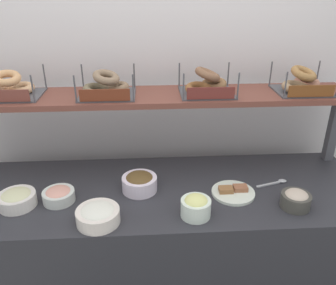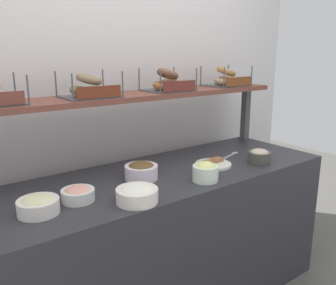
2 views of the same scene
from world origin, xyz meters
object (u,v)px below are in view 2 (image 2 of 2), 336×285
at_px(bowl_egg_salad, 205,171).
at_px(bowl_cream_cheese, 137,194).
at_px(bowl_scallion_spread, 38,205).
at_px(serving_spoon_near_plate, 232,154).
at_px(bagel_basket_poppy, 89,89).
at_px(serving_plate_white, 213,164).
at_px(bagel_basket_cinnamon_raisin, 168,83).
at_px(bowl_chocolate_spread, 141,171).
at_px(bowl_lox_spread, 78,194).
at_px(bagel_basket_everything, 226,79).
at_px(bowl_tuna_salad, 259,156).

xyz_separation_m(bowl_egg_salad, bowl_cream_cheese, (-0.44, -0.02, -0.01)).
bearing_deg(bowl_scallion_spread, bowl_egg_salad, -8.86).
bearing_deg(serving_spoon_near_plate, bagel_basket_poppy, 164.87).
relative_size(bowl_egg_salad, serving_plate_white, 0.64).
xyz_separation_m(bowl_scallion_spread, serving_spoon_near_plate, (1.31, 0.11, -0.03)).
relative_size(bowl_egg_salad, bowl_scallion_spread, 0.78).
bearing_deg(bagel_basket_cinnamon_raisin, bowl_cream_cheese, -137.56).
xyz_separation_m(bowl_chocolate_spread, bowl_scallion_spread, (-0.58, -0.10, -0.01)).
distance_m(bowl_cream_cheese, serving_spoon_near_plate, 0.95).
bearing_deg(bowl_lox_spread, bowl_scallion_spread, -172.19).
relative_size(bowl_lox_spread, serving_plate_white, 0.71).
distance_m(serving_plate_white, bagel_basket_cinnamon_raisin, 0.58).
distance_m(bagel_basket_cinnamon_raisin, bagel_basket_everything, 0.52).
height_order(bowl_tuna_salad, serving_plate_white, bowl_tuna_salad).
bearing_deg(bowl_cream_cheese, bowl_tuna_salad, 3.52).
distance_m(bowl_tuna_salad, bowl_egg_salad, 0.49).
height_order(bowl_tuna_salad, bagel_basket_everything, bagel_basket_everything).
distance_m(bowl_lox_spread, bowl_chocolate_spread, 0.40).
height_order(bagel_basket_cinnamon_raisin, bagel_basket_everything, bagel_basket_cinnamon_raisin).
xyz_separation_m(bowl_chocolate_spread, bagel_basket_everything, (0.89, 0.26, 0.43)).
height_order(bowl_scallion_spread, bagel_basket_poppy, bagel_basket_poppy).
relative_size(bowl_scallion_spread, bagel_basket_cinnamon_raisin, 0.62).
relative_size(bowl_chocolate_spread, bagel_basket_everything, 0.62).
bearing_deg(bowl_scallion_spread, bagel_basket_cinnamon_raisin, 20.31).
bearing_deg(bowl_egg_salad, bagel_basket_everything, 37.74).
xyz_separation_m(serving_plate_white, bagel_basket_poppy, (-0.63, 0.32, 0.47)).
relative_size(bowl_scallion_spread, bagel_basket_everything, 0.61).
distance_m(bowl_tuna_salad, bagel_basket_everything, 0.64).
distance_m(bowl_egg_salad, bowl_lox_spread, 0.67).
xyz_separation_m(bowl_lox_spread, bowl_chocolate_spread, (0.39, 0.07, 0.01)).
bearing_deg(serving_spoon_near_plate, bowl_tuna_salad, -85.05).
relative_size(bagel_basket_poppy, bagel_basket_cinnamon_raisin, 1.02).
height_order(bowl_lox_spread, bowl_chocolate_spread, bowl_chocolate_spread).
distance_m(bowl_tuna_salad, bagel_basket_poppy, 1.10).
bearing_deg(serving_spoon_near_plate, bowl_scallion_spread, -175.00).
xyz_separation_m(serving_spoon_near_plate, bagel_basket_poppy, (-0.88, 0.24, 0.47)).
height_order(bowl_tuna_salad, bagel_basket_cinnamon_raisin, bagel_basket_cinnamon_raisin).
bearing_deg(bagel_basket_everything, bowl_chocolate_spread, -163.74).
distance_m(bowl_tuna_salad, bowl_lox_spread, 1.14).
distance_m(bowl_tuna_salad, serving_plate_white, 0.30).
bearing_deg(bagel_basket_cinnamon_raisin, bowl_egg_salad, -102.77).
distance_m(bowl_tuna_salad, serving_spoon_near_plate, 0.21).
height_order(bowl_cream_cheese, serving_plate_white, bowl_cream_cheese).
relative_size(bowl_egg_salad, bagel_basket_poppy, 0.48).
height_order(bowl_chocolate_spread, bagel_basket_cinnamon_raisin, bagel_basket_cinnamon_raisin).
xyz_separation_m(bowl_scallion_spread, bagel_basket_everything, (1.47, 0.35, 0.44)).
bearing_deg(bagel_basket_everything, bowl_egg_salad, -142.26).
bearing_deg(bagel_basket_everything, bowl_lox_spread, -165.62).
bearing_deg(bowl_egg_salad, bowl_lox_spread, 166.44).
xyz_separation_m(bowl_lox_spread, bagel_basket_cinnamon_raisin, (0.76, 0.33, 0.44)).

